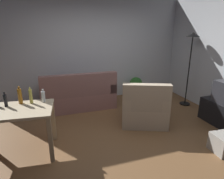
{
  "coord_description": "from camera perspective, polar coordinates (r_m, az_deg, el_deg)",
  "views": [
    {
      "loc": [
        -1.03,
        -2.96,
        1.91
      ],
      "look_at": [
        0.1,
        0.5,
        0.75
      ],
      "focal_mm": 31.11,
      "sensor_mm": 36.0,
      "label": 1
    }
  ],
  "objects": [
    {
      "name": "ground_plane",
      "position": [
        3.68,
        0.97,
        -13.81
      ],
      "size": [
        5.2,
        4.4,
        0.02
      ],
      "primitive_type": "cube",
      "color": "brown"
    },
    {
      "name": "wall_rear",
      "position": [
        5.29,
        -6.91,
        11.49
      ],
      "size": [
        5.2,
        0.1,
        2.7
      ],
      "primitive_type": "cube",
      "color": "silver",
      "rests_on": "ground_plane"
    },
    {
      "name": "couch",
      "position": [
        4.86,
        -9.74,
        -1.83
      ],
      "size": [
        1.75,
        0.84,
        0.92
      ],
      "rotation": [
        0.0,
        0.0,
        3.14
      ],
      "color": "#996B66",
      "rests_on": "ground_plane"
    },
    {
      "name": "torchiere_lamp",
      "position": [
        5.12,
        22.29,
        10.83
      ],
      "size": [
        0.32,
        0.32,
        1.81
      ],
      "color": "black",
      "rests_on": "ground_plane"
    },
    {
      "name": "desk",
      "position": [
        3.29,
        -27.46,
        -7.0
      ],
      "size": [
        1.26,
        0.82,
        0.76
      ],
      "rotation": [
        0.0,
        0.0,
        -0.1
      ],
      "color": "#C6B28E",
      "rests_on": "ground_plane"
    },
    {
      "name": "potted_plant",
      "position": [
        5.61,
        7.03,
        1.19
      ],
      "size": [
        0.36,
        0.36,
        0.57
      ],
      "color": "brown",
      "rests_on": "ground_plane"
    },
    {
      "name": "armchair",
      "position": [
        4.09,
        9.45,
        -5.47
      ],
      "size": [
        1.15,
        1.12,
        0.92
      ],
      "rotation": [
        0.0,
        0.0,
        2.76
      ],
      "color": "beige",
      "rests_on": "ground_plane"
    },
    {
      "name": "bottle_dark",
      "position": [
        3.36,
        -28.83,
        -2.81
      ],
      "size": [
        0.05,
        0.05,
        0.23
      ],
      "color": "black",
      "rests_on": "desk"
    },
    {
      "name": "bottle_amber",
      "position": [
        3.38,
        -25.43,
        -1.75
      ],
      "size": [
        0.06,
        0.06,
        0.28
      ],
      "color": "#9E6019",
      "rests_on": "desk"
    },
    {
      "name": "bottle_squat",
      "position": [
        3.32,
        -22.77,
        -1.87
      ],
      "size": [
        0.05,
        0.05,
        0.26
      ],
      "color": "#BCB24C",
      "rests_on": "desk"
    },
    {
      "name": "bottle_clear",
      "position": [
        3.32,
        -19.52,
        -1.97
      ],
      "size": [
        0.06,
        0.06,
        0.22
      ],
      "color": "silver",
      "rests_on": "desk"
    }
  ]
}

